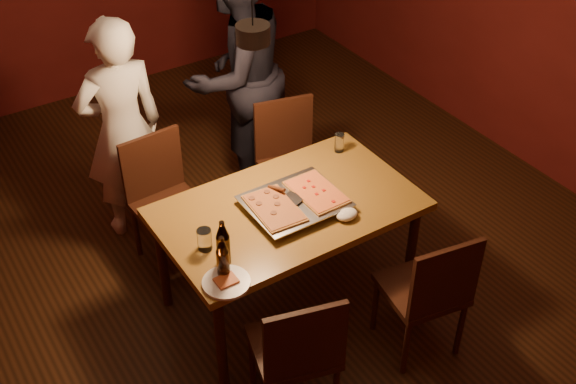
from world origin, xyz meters
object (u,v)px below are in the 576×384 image
pendant_lamp (253,32)px  diner_white (122,130)px  chair_near_right (432,285)px  beer_bottle_b (223,242)px  diner_dark (236,74)px  chair_near_left (298,345)px  beer_bottle_a (223,257)px  pizza_tray (295,204)px  dining_table (288,215)px  chair_far_right (289,152)px  plate_slice (226,282)px  chair_far_left (162,189)px

pendant_lamp → diner_white: bearing=114.6°
chair_near_right → beer_bottle_b: beer_bottle_b is taller
beer_bottle_b → diner_dark: size_ratio=0.15×
chair_near_left → diner_dark: diner_dark is taller
chair_near_left → beer_bottle_a: bearing=125.6°
beer_bottle_a → diner_dark: bearing=58.4°
pizza_tray → diner_dark: 1.38m
dining_table → diner_dark: size_ratio=0.82×
beer_bottle_b → chair_near_right: bearing=-30.8°
pizza_tray → chair_near_right: bearing=-67.4°
beer_bottle_b → diner_white: 1.43m
chair_far_right → plate_slice: size_ratio=2.03×
chair_near_left → beer_bottle_b: bearing=117.6°
diner_white → diner_dark: bearing=-173.4°
chair_far_left → diner_white: bearing=-84.0°
chair_near_right → diner_white: diner_white is taller
pizza_tray → beer_bottle_b: 0.61m
plate_slice → diner_dark: (1.01, 1.66, 0.15)m
diner_dark → pendant_lamp: pendant_lamp is taller
beer_bottle_a → beer_bottle_b: 0.10m
chair_far_right → chair_near_left: bearing=72.2°
beer_bottle_a → plate_slice: beer_bottle_a is taller
beer_bottle_b → pendant_lamp: (0.47, 0.45, 0.87)m
plate_slice → chair_far_right: bearing=45.3°
chair_far_right → beer_bottle_a: (-1.06, -1.03, 0.34)m
dining_table → plate_slice: 0.71m
pizza_tray → chair_far_left: bearing=114.2°
dining_table → diner_dark: (0.40, 1.30, 0.23)m
dining_table → pendant_lamp: pendant_lamp is taller
pendant_lamp → beer_bottle_b: bearing=-136.6°
beer_bottle_b → diner_white: bearing=89.1°
diner_white → dining_table: bearing=114.4°
chair_near_right → pendant_lamp: 1.67m
chair_far_left → beer_bottle_a: bearing=79.3°
chair_near_left → diner_dark: size_ratio=0.28×
pizza_tray → beer_bottle_a: (-0.61, -0.27, 0.10)m
beer_bottle_a → diner_dark: size_ratio=0.14×
chair_near_left → plate_slice: 0.48m
chair_far_left → chair_near_right: (0.88, -1.60, 0.00)m
chair_near_right → beer_bottle_b: (-0.97, 0.58, 0.35)m
chair_near_right → beer_bottle_a: size_ratio=1.89×
plate_slice → diner_white: size_ratio=0.16×
dining_table → chair_far_left: (-0.45, 0.81, -0.14)m
diner_white → chair_near_right: bearing=116.6°
pizza_tray → pendant_lamp: 1.02m
chair_far_right → beer_bottle_a: bearing=57.6°
beer_bottle_a → pendant_lamp: pendant_lamp is taller
chair_far_right → pizza_tray: size_ratio=0.92×
dining_table → beer_bottle_a: (-0.59, -0.30, 0.20)m
chair_near_right → pizza_tray: (-0.40, 0.76, 0.24)m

